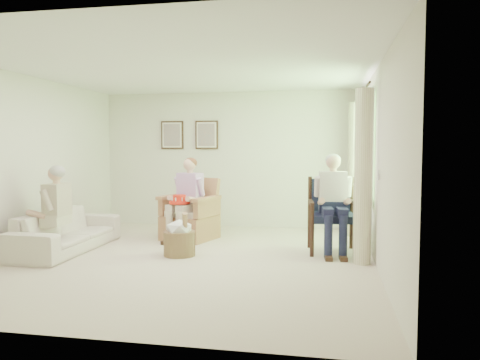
{
  "coord_description": "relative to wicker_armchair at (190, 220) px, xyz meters",
  "views": [
    {
      "loc": [
        1.87,
        -6.12,
        1.54
      ],
      "look_at": [
        0.58,
        0.73,
        1.05
      ],
      "focal_mm": 35.0,
      "sensor_mm": 36.0,
      "label": 1
    }
  ],
  "objects": [
    {
      "name": "ceiling",
      "position": [
        0.39,
        -1.38,
        2.28
      ],
      "size": [
        5.0,
        5.5,
        0.02
      ],
      "primitive_type": "cube",
      "color": "white",
      "rests_on": "back_wall"
    },
    {
      "name": "floor",
      "position": [
        0.39,
        -1.38,
        -0.32
      ],
      "size": [
        5.5,
        5.5,
        0.0
      ],
      "primitive_type": "plane",
      "color": "beige",
      "rests_on": "ground"
    },
    {
      "name": "curtain_right",
      "position": [
        2.72,
        0.8,
        0.83
      ],
      "size": [
        0.34,
        0.34,
        2.3
      ],
      "primitive_type": "cylinder",
      "color": "beige",
      "rests_on": "ground"
    },
    {
      "name": "person_sofa",
      "position": [
        -1.56,
        -1.54,
        0.39
      ],
      "size": [
        0.42,
        0.62,
        1.25
      ],
      "rotation": [
        0.0,
        0.0,
        -1.54
      ],
      "color": "beige",
      "rests_on": "ground"
    },
    {
      "name": "left_wall",
      "position": [
        -2.11,
        -1.38,
        0.98
      ],
      "size": [
        0.04,
        5.5,
        2.6
      ],
      "primitive_type": "cube",
      "color": "silver",
      "rests_on": "ground"
    },
    {
      "name": "framed_print_right",
      "position": [
        -0.06,
        1.33,
        1.46
      ],
      "size": [
        0.45,
        0.05,
        0.55
      ],
      "color": "#382114",
      "rests_on": "back_wall"
    },
    {
      "name": "window",
      "position": [
        2.85,
        -0.18,
        1.26
      ],
      "size": [
        0.13,
        2.5,
        1.63
      ],
      "color": "#2D6B23",
      "rests_on": "right_wall"
    },
    {
      "name": "framed_print_left",
      "position": [
        -0.76,
        1.33,
        1.46
      ],
      "size": [
        0.45,
        0.05,
        0.55
      ],
      "color": "#382114",
      "rests_on": "back_wall"
    },
    {
      "name": "sofa",
      "position": [
        -1.56,
        -1.2,
        -0.03
      ],
      "size": [
        2.02,
        0.79,
        0.59
      ],
      "primitive_type": "imported",
      "rotation": [
        0.0,
        0.0,
        1.57
      ],
      "color": "silver",
      "rests_on": "ground"
    },
    {
      "name": "front_wall",
      "position": [
        0.39,
        -4.13,
        0.98
      ],
      "size": [
        5.0,
        0.04,
        2.6
      ],
      "primitive_type": "cube",
      "color": "silver",
      "rests_on": "ground"
    },
    {
      "name": "curtain_left",
      "position": [
        2.72,
        -1.16,
        0.83
      ],
      "size": [
        0.34,
        0.34,
        2.3
      ],
      "primitive_type": "cylinder",
      "color": "beige",
      "rests_on": "ground"
    },
    {
      "name": "hatbox",
      "position": [
        0.2,
        -1.21,
        -0.07
      ],
      "size": [
        0.48,
        0.48,
        0.66
      ],
      "color": "tan",
      "rests_on": "ground"
    },
    {
      "name": "person_wicker",
      "position": [
        0.0,
        -0.14,
        0.46
      ],
      "size": [
        0.4,
        0.63,
        1.34
      ],
      "rotation": [
        0.0,
        0.0,
        -0.32
      ],
      "color": "beige",
      "rests_on": "ground"
    },
    {
      "name": "right_wall",
      "position": [
        2.89,
        -1.38,
        0.98
      ],
      "size": [
        0.04,
        5.5,
        2.6
      ],
      "primitive_type": "cube",
      "color": "silver",
      "rests_on": "ground"
    },
    {
      "name": "red_hat",
      "position": [
        -0.08,
        -0.33,
        0.36
      ],
      "size": [
        0.34,
        0.34,
        0.14
      ],
      "color": "red",
      "rests_on": "person_wicker"
    },
    {
      "name": "person_dark",
      "position": [
        2.34,
        -0.68,
        0.52
      ],
      "size": [
        0.4,
        0.62,
        1.42
      ],
      "rotation": [
        0.0,
        0.0,
        0.1
      ],
      "color": "#1A1D39",
      "rests_on": "ground"
    },
    {
      "name": "wicker_armchair",
      "position": [
        0.0,
        0.0,
        0.0
      ],
      "size": [
        0.8,
        0.79,
        1.02
      ],
      "rotation": [
        0.0,
        0.0,
        -0.32
      ],
      "color": "tan",
      "rests_on": "ground"
    },
    {
      "name": "wood_armchair",
      "position": [
        2.34,
        -0.51,
        0.26
      ],
      "size": [
        0.69,
        0.65,
        1.06
      ],
      "rotation": [
        0.0,
        0.0,
        0.1
      ],
      "color": "black",
      "rests_on": "ground"
    },
    {
      "name": "back_wall",
      "position": [
        0.39,
        1.37,
        0.98
      ],
      "size": [
        5.0,
        0.04,
        2.6
      ],
      "primitive_type": "cube",
      "color": "silver",
      "rests_on": "ground"
    }
  ]
}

